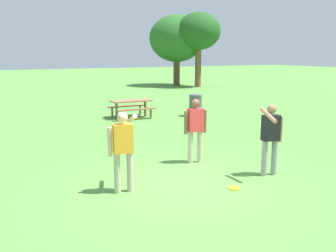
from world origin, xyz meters
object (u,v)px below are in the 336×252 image
person_thrower (271,134)px  person_catcher (123,146)px  tree_slender_mid (199,32)px  frisbee (234,188)px  picnic_table_near (131,105)px  trash_can_beside_table (195,105)px  tree_far_right (177,39)px  person_bystander (195,126)px

person_thrower → person_catcher: 3.38m
person_thrower → tree_slender_mid: tree_slender_mid is taller
person_catcher → frisbee: size_ratio=6.11×
person_catcher → tree_slender_mid: size_ratio=0.27×
person_catcher → picnic_table_near: (3.60, 8.14, -0.40)m
frisbee → picnic_table_near: picnic_table_near is taller
trash_can_beside_table → tree_slender_mid: (8.00, 12.22, 3.92)m
picnic_table_near → tree_far_right: bearing=53.5°
trash_can_beside_table → person_bystander: bearing=-122.5°
person_bystander → tree_slender_mid: bearing=57.0°
picnic_table_near → tree_far_right: (9.78, 13.23, 3.36)m
frisbee → picnic_table_near: (1.52, 9.06, 0.55)m
person_thrower → frisbee: 1.60m
trash_can_beside_table → person_thrower: bearing=-110.8°
person_catcher → frisbee: (2.08, -0.92, -0.95)m
tree_far_right → tree_slender_mid: 2.20m
frisbee → tree_far_right: tree_far_right is taller
person_thrower → trash_can_beside_table: size_ratio=1.71×
person_thrower → person_catcher: bearing=169.7°
tree_far_right → tree_slender_mid: (0.90, -1.95, 0.48)m
person_bystander → picnic_table_near: person_bystander is taller
person_bystander → picnic_table_near: size_ratio=0.95×
person_catcher → picnic_table_near: bearing=66.1°
person_thrower → frisbee: bearing=-165.6°
person_catcher → tree_slender_mid: (14.28, 19.41, 3.44)m
person_thrower → frisbee: person_thrower is taller
picnic_table_near → tree_far_right: size_ratio=0.29×
person_bystander → tree_far_right: size_ratio=0.28×
picnic_table_near → tree_slender_mid: size_ratio=0.29×
person_bystander → tree_far_right: tree_far_right is taller
trash_can_beside_table → tree_slender_mid: bearing=56.8°
tree_slender_mid → tree_far_right: bearing=114.7°
picnic_table_near → person_catcher: bearing=-113.9°
person_bystander → frisbee: size_ratio=6.11×
picnic_table_near → trash_can_beside_table: (2.68, -0.95, -0.08)m
person_thrower → picnic_table_near: 8.76m
picnic_table_near → frisbee: bearing=-99.5°
frisbee → trash_can_beside_table: 9.15m
frisbee → person_catcher: bearing=156.1°
frisbee → tree_far_right: (11.30, 22.29, 3.91)m
picnic_table_near → person_bystander: bearing=-99.8°
person_bystander → trash_can_beside_table: 7.27m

